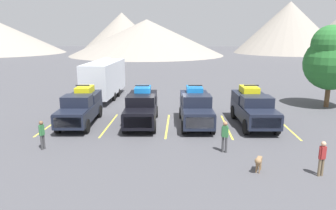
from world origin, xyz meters
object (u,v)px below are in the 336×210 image
pickup_truck_a (81,107)px  person_b (42,133)px  pickup_truck_b (142,107)px  pickup_truck_c (196,108)px  person_a (322,156)px  pickup_truck_d (253,107)px  camper_trailer_a (104,78)px  dog (259,161)px  person_c (225,135)px

pickup_truck_a → person_b: pickup_truck_a is taller
pickup_truck_a → pickup_truck_b: 4.18m
pickup_truck_a → pickup_truck_c: (7.87, 0.04, 0.01)m
pickup_truck_a → person_a: (13.01, -7.60, -0.26)m
pickup_truck_d → camper_trailer_a: (-12.11, 8.29, 0.78)m
pickup_truck_a → pickup_truck_d: size_ratio=1.02×
pickup_truck_c → dog: pickup_truck_c is taller
pickup_truck_d → person_b: pickup_truck_d is taller
camper_trailer_a → person_b: (-0.18, -13.40, -1.07)m
pickup_truck_b → camper_trailer_a: (-4.55, 8.30, 0.83)m
pickup_truck_d → dog: size_ratio=6.99×
camper_trailer_a → dog: size_ratio=11.48×
pickup_truck_a → person_b: size_ratio=3.55×
person_c → dog: bearing=-63.3°
person_c → person_b: bearing=179.8°
pickup_truck_a → pickup_truck_d: 11.74m
person_c → dog: 2.71m
pickup_truck_a → pickup_truck_c: pickup_truck_c is taller
pickup_truck_d → pickup_truck_c: bearing=-178.2°
person_a → person_b: size_ratio=1.00×
person_a → dog: (-2.65, 0.24, -0.40)m
dog → pickup_truck_c: bearing=108.6°
pickup_truck_b → person_a: pickup_truck_b is taller
pickup_truck_c → person_b: size_ratio=3.33×
pickup_truck_b → person_b: (-4.72, -5.10, -0.24)m
pickup_truck_c → person_c: size_ratio=3.14×
pickup_truck_a → person_b: (-0.55, -4.95, -0.26)m
pickup_truck_b → pickup_truck_d: pickup_truck_d is taller
pickup_truck_d → person_a: 7.88m
pickup_truck_b → pickup_truck_c: 3.69m
pickup_truck_c → pickup_truck_d: size_ratio=0.95×
pickup_truck_a → dog: (10.36, -7.37, -0.65)m
pickup_truck_a → pickup_truck_b: (4.18, 0.16, -0.02)m
pickup_truck_c → person_a: size_ratio=3.31×
person_a → dog: bearing=174.9°
pickup_truck_d → person_c: (-2.58, -5.15, -0.24)m
pickup_truck_b → person_a: 11.76m
pickup_truck_c → pickup_truck_a: bearing=-179.7°
person_b → dog: size_ratio=2.01×
person_c → pickup_truck_b: bearing=134.1°
pickup_truck_b → person_c: size_ratio=3.36×
person_c → pickup_truck_c: bearing=104.4°
pickup_truck_b → camper_trailer_a: 9.50m
person_c → pickup_truck_a: bearing=151.5°
person_a → dog: 2.69m
camper_trailer_a → person_a: size_ratio=5.70×
person_c → dog: size_ratio=2.13×
pickup_truck_a → person_a: size_ratio=3.53×
pickup_truck_d → person_c: pickup_truck_d is taller
pickup_truck_c → pickup_truck_d: 3.87m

